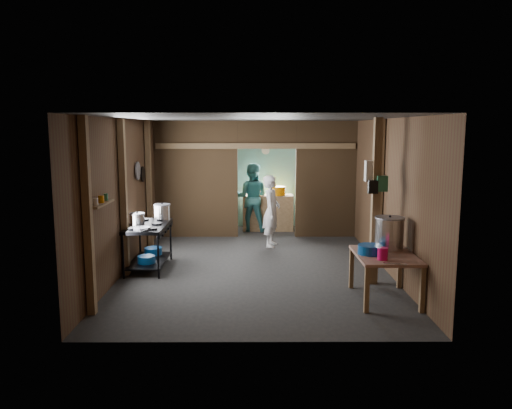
{
  "coord_description": "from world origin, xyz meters",
  "views": [
    {
      "loc": [
        -0.04,
        -8.95,
        2.43
      ],
      "look_at": [
        0.0,
        -0.2,
        1.1
      ],
      "focal_mm": 35.09,
      "sensor_mm": 36.0,
      "label": 1
    }
  ],
  "objects_px": {
    "pink_bucket": "(383,254)",
    "cook": "(271,211)",
    "gas_range": "(148,247)",
    "yellow_tub": "(278,191)",
    "prep_table": "(384,277)",
    "stove_pot_large": "(162,212)",
    "stock_pot": "(389,234)"
  },
  "relations": [
    {
      "from": "prep_table",
      "to": "cook",
      "type": "relative_size",
      "value": 0.76
    },
    {
      "from": "pink_bucket",
      "to": "yellow_tub",
      "type": "relative_size",
      "value": 0.45
    },
    {
      "from": "prep_table",
      "to": "pink_bucket",
      "type": "bearing_deg",
      "value": -111.4
    },
    {
      "from": "prep_table",
      "to": "gas_range",
      "type": "bearing_deg",
      "value": 156.36
    },
    {
      "from": "yellow_tub",
      "to": "cook",
      "type": "distance_m",
      "value": 1.72
    },
    {
      "from": "gas_range",
      "to": "stove_pot_large",
      "type": "distance_m",
      "value": 0.73
    },
    {
      "from": "gas_range",
      "to": "yellow_tub",
      "type": "bearing_deg",
      "value": 54.46
    },
    {
      "from": "cook",
      "to": "pink_bucket",
      "type": "bearing_deg",
      "value": -148.94
    },
    {
      "from": "prep_table",
      "to": "stove_pot_large",
      "type": "xyz_separation_m",
      "value": [
        -3.54,
        2.1,
        0.58
      ]
    },
    {
      "from": "gas_range",
      "to": "yellow_tub",
      "type": "distance_m",
      "value": 4.19
    },
    {
      "from": "stock_pot",
      "to": "yellow_tub",
      "type": "relative_size",
      "value": 1.35
    },
    {
      "from": "gas_range",
      "to": "stove_pot_large",
      "type": "xyz_separation_m",
      "value": [
        0.17,
        0.47,
        0.53
      ]
    },
    {
      "from": "yellow_tub",
      "to": "cook",
      "type": "height_order",
      "value": "cook"
    },
    {
      "from": "gas_range",
      "to": "yellow_tub",
      "type": "height_order",
      "value": "yellow_tub"
    },
    {
      "from": "gas_range",
      "to": "cook",
      "type": "distance_m",
      "value": 2.8
    },
    {
      "from": "stock_pot",
      "to": "yellow_tub",
      "type": "bearing_deg",
      "value": 106.8
    },
    {
      "from": "stove_pot_large",
      "to": "prep_table",
      "type": "bearing_deg",
      "value": -30.63
    },
    {
      "from": "stove_pot_large",
      "to": "yellow_tub",
      "type": "height_order",
      "value": "stove_pot_large"
    },
    {
      "from": "prep_table",
      "to": "pink_bucket",
      "type": "relative_size",
      "value": 6.75
    },
    {
      "from": "gas_range",
      "to": "cook",
      "type": "xyz_separation_m",
      "value": [
        2.21,
        1.68,
        0.35
      ]
    },
    {
      "from": "gas_range",
      "to": "pink_bucket",
      "type": "bearing_deg",
      "value": -28.27
    },
    {
      "from": "stove_pot_large",
      "to": "stock_pot",
      "type": "xyz_separation_m",
      "value": [
        3.67,
        -1.8,
        -0.02
      ]
    },
    {
      "from": "stove_pot_large",
      "to": "stock_pot",
      "type": "relative_size",
      "value": 0.61
    },
    {
      "from": "pink_bucket",
      "to": "yellow_tub",
      "type": "height_order",
      "value": "yellow_tub"
    },
    {
      "from": "gas_range",
      "to": "pink_bucket",
      "type": "relative_size",
      "value": 7.93
    },
    {
      "from": "stock_pot",
      "to": "cook",
      "type": "relative_size",
      "value": 0.34
    },
    {
      "from": "pink_bucket",
      "to": "cook",
      "type": "bearing_deg",
      "value": 110.95
    },
    {
      "from": "stock_pot",
      "to": "pink_bucket",
      "type": "distance_m",
      "value": 0.66
    },
    {
      "from": "stove_pot_large",
      "to": "stock_pot",
      "type": "distance_m",
      "value": 4.09
    },
    {
      "from": "stock_pot",
      "to": "cook",
      "type": "distance_m",
      "value": 3.43
    },
    {
      "from": "stock_pot",
      "to": "yellow_tub",
      "type": "height_order",
      "value": "stock_pot"
    },
    {
      "from": "gas_range",
      "to": "stove_pot_large",
      "type": "bearing_deg",
      "value": 70.2
    }
  ]
}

